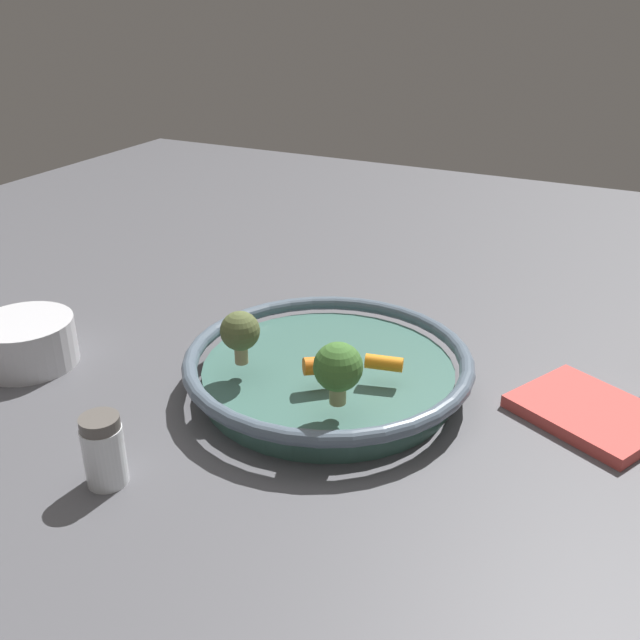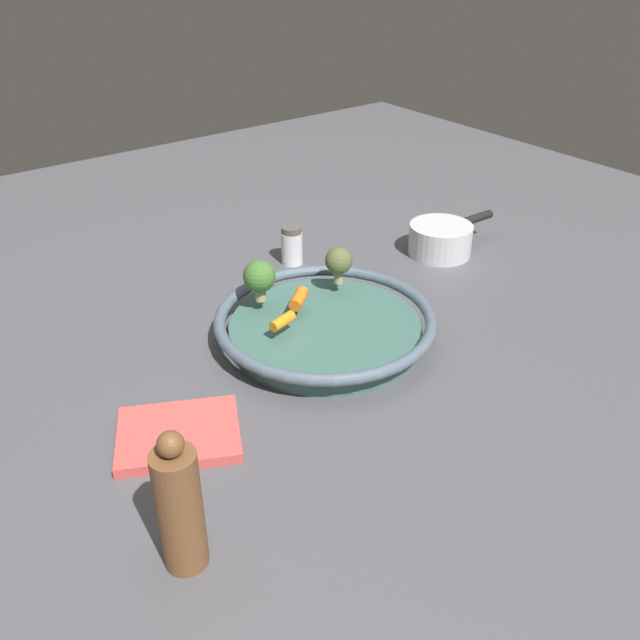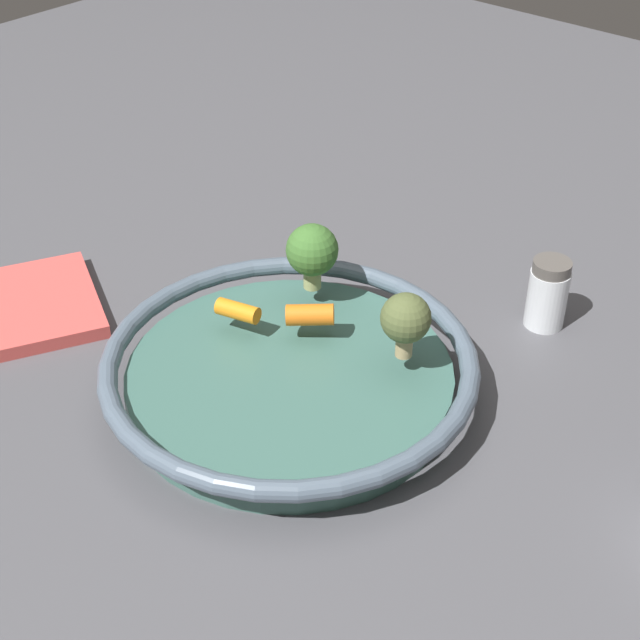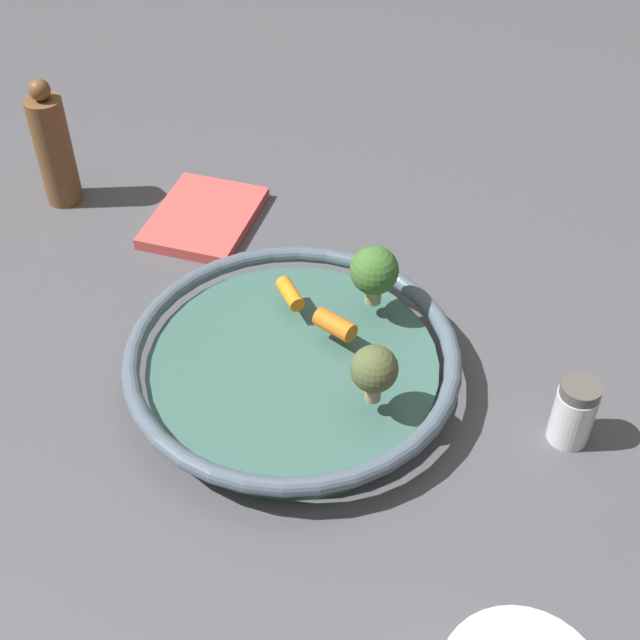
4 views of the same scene
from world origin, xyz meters
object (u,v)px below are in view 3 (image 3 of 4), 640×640
at_px(baby_carrot_right, 310,315).
at_px(broccoli_floret_mid, 406,319).
at_px(baby_carrot_near_rim, 238,311).
at_px(salt_shaker, 548,294).
at_px(serving_bowl, 290,373).
at_px(broccoli_floret_small, 312,251).
at_px(dish_towel, 37,305).

xyz_separation_m(baby_carrot_right, broccoli_floret_mid, (-0.09, -0.02, 0.03)).
xyz_separation_m(baby_carrot_near_rim, salt_shaker, (-0.18, -0.24, -0.02)).
relative_size(broccoli_floret_mid, salt_shaker, 0.85).
relative_size(baby_carrot_right, baby_carrot_near_rim, 1.05).
bearing_deg(salt_shaker, broccoli_floret_mid, 78.49).
bearing_deg(serving_bowl, broccoli_floret_mid, -139.99).
xyz_separation_m(broccoli_floret_small, dish_towel, (0.22, 0.16, -0.08)).
bearing_deg(baby_carrot_near_rim, serving_bowl, 173.39).
height_order(baby_carrot_right, broccoli_floret_small, broccoli_floret_small).
xyz_separation_m(broccoli_floret_mid, salt_shaker, (-0.04, -0.18, -0.05)).
relative_size(broccoli_floret_small, salt_shaker, 0.92).
bearing_deg(dish_towel, serving_bowl, -166.11).
height_order(baby_carrot_near_rim, salt_shaker, salt_shaker).
distance_m(serving_bowl, broccoli_floret_small, 0.12).
xyz_separation_m(broccoli_floret_small, salt_shaker, (-0.17, -0.15, -0.05)).
distance_m(broccoli_floret_mid, dish_towel, 0.38).
bearing_deg(baby_carrot_near_rim, salt_shaker, -127.71).
bearing_deg(broccoli_floret_mid, baby_carrot_right, 11.48).
bearing_deg(serving_bowl, broccoli_floret_small, -59.21).
xyz_separation_m(baby_carrot_near_rim, broccoli_floret_mid, (-0.15, -0.05, 0.03)).
distance_m(baby_carrot_near_rim, broccoli_floret_small, 0.09).
relative_size(baby_carrot_near_rim, broccoli_floret_mid, 0.67).
relative_size(baby_carrot_right, dish_towel, 0.29).
bearing_deg(salt_shaker, baby_carrot_right, 57.36).
height_order(baby_carrot_near_rim, broccoli_floret_mid, broccoli_floret_mid).
bearing_deg(broccoli_floret_small, broccoli_floret_mid, 167.88).
bearing_deg(baby_carrot_right, salt_shaker, -122.64).
distance_m(broccoli_floret_small, broccoli_floret_mid, 0.13).
height_order(baby_carrot_near_rim, dish_towel, baby_carrot_near_rim).
height_order(serving_bowl, baby_carrot_near_rim, baby_carrot_near_rim).
height_order(broccoli_floret_small, dish_towel, broccoli_floret_small).
xyz_separation_m(serving_bowl, baby_carrot_near_rim, (0.07, -0.01, 0.03)).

